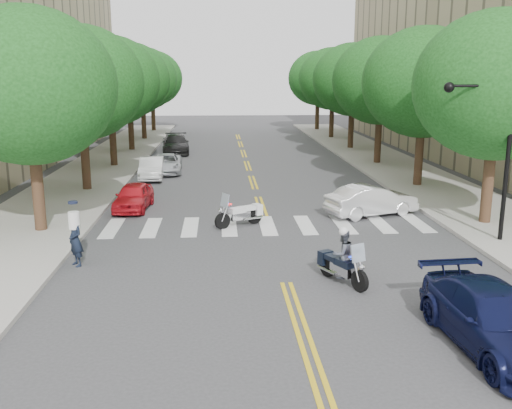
{
  "coord_description": "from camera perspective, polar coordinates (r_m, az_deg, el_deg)",
  "views": [
    {
      "loc": [
        -1.93,
        -15.7,
        5.99
      ],
      "look_at": [
        -0.58,
        4.71,
        1.3
      ],
      "focal_mm": 40.0,
      "sensor_mm": 36.0,
      "label": 1
    }
  ],
  "objects": [
    {
      "name": "tree_l_3",
      "position": [
        46.21,
        -12.62,
        12.07
      ],
      "size": [
        6.4,
        6.4,
        8.45
      ],
      "color": "#382316",
      "rests_on": "ground"
    },
    {
      "name": "tree_r_3",
      "position": [
        46.94,
        9.64,
        12.21
      ],
      "size": [
        6.4,
        6.4,
        8.45
      ],
      "color": "#382316",
      "rests_on": "ground"
    },
    {
      "name": "tree_r_4",
      "position": [
        54.76,
        7.69,
        12.35
      ],
      "size": [
        6.4,
        6.4,
        8.45
      ],
      "color": "#382316",
      "rests_on": "ground"
    },
    {
      "name": "tree_l_4",
      "position": [
        54.14,
        -11.34,
        12.21
      ],
      "size": [
        6.4,
        6.4,
        8.45
      ],
      "color": "#382316",
      "rests_on": "ground"
    },
    {
      "name": "parked_car_d",
      "position": [
        44.63,
        -8.01,
        5.99
      ],
      "size": [
        2.31,
        5.01,
        1.42
      ],
      "primitive_type": "imported",
      "rotation": [
        0.0,
        0.0,
        0.07
      ],
      "color": "black",
      "rests_on": "ground"
    },
    {
      "name": "traffic_signal_pole",
      "position": [
        21.6,
        22.89,
        5.88
      ],
      "size": [
        2.82,
        0.42,
        6.0
      ],
      "color": "black",
      "rests_on": "ground"
    },
    {
      "name": "tree_r_2",
      "position": [
        39.2,
        12.37,
        11.99
      ],
      "size": [
        6.4,
        6.4,
        8.45
      ],
      "color": "#382316",
      "rests_on": "ground"
    },
    {
      "name": "tree_r_0",
      "position": [
        24.21,
        22.95,
        10.89
      ],
      "size": [
        6.4,
        6.4,
        8.45
      ],
      "color": "#382316",
      "rests_on": "ground"
    },
    {
      "name": "tree_l_1",
      "position": [
        30.49,
        -17.17,
        11.54
      ],
      "size": [
        6.4,
        6.4,
        8.45
      ],
      "color": "#382316",
      "rests_on": "ground"
    },
    {
      "name": "tree_r_5",
      "position": [
        62.63,
        6.22,
        12.44
      ],
      "size": [
        6.4,
        6.4,
        8.45
      ],
      "color": "#382316",
      "rests_on": "ground"
    },
    {
      "name": "tree_l_5",
      "position": [
        62.08,
        -10.38,
        12.31
      ],
      "size": [
        6.4,
        6.4,
        8.45
      ],
      "color": "#382316",
      "rests_on": "ground"
    },
    {
      "name": "tree_l_2",
      "position": [
        38.32,
        -14.43,
        11.87
      ],
      "size": [
        6.4,
        6.4,
        8.45
      ],
      "color": "#382316",
      "rests_on": "ground"
    },
    {
      "name": "officer_standing",
      "position": [
        18.99,
        -17.6,
        -3.41
      ],
      "size": [
        0.7,
        0.74,
        1.7
      ],
      "primitive_type": "imported",
      "rotation": [
        0.0,
        0.0,
        -0.91
      ],
      "color": "black",
      "rests_on": "ground"
    },
    {
      "name": "motorcycle_police",
      "position": [
        16.86,
        8.56,
        -5.29
      ],
      "size": [
        1.16,
        1.97,
        1.71
      ],
      "rotation": [
        0.0,
        0.0,
        3.6
      ],
      "color": "black",
      "rests_on": "ground"
    },
    {
      "name": "parked_car_e",
      "position": [
        47.61,
        -8.27,
        6.38
      ],
      "size": [
        1.86,
        4.08,
        1.36
      ],
      "primitive_type": "imported",
      "rotation": [
        0.0,
        0.0,
        0.06
      ],
      "color": "#99989E",
      "rests_on": "ground"
    },
    {
      "name": "sidewalk_right",
      "position": [
        39.83,
        12.96,
        4.05
      ],
      "size": [
        5.0,
        60.0,
        0.15
      ],
      "primitive_type": "cube",
      "color": "#9E9991",
      "rests_on": "ground"
    },
    {
      "name": "parked_car_b",
      "position": [
        33.85,
        -10.38,
        3.58
      ],
      "size": [
        1.48,
        3.84,
        1.25
      ],
      "primitive_type": "imported",
      "rotation": [
        0.0,
        0.0,
        0.04
      ],
      "color": "silver",
      "rests_on": "ground"
    },
    {
      "name": "convertible",
      "position": [
        25.09,
        11.5,
        0.41
      ],
      "size": [
        4.3,
        2.73,
        1.34
      ],
      "primitive_type": "imported",
      "rotation": [
        0.0,
        0.0,
        1.92
      ],
      "color": "white",
      "rests_on": "ground"
    },
    {
      "name": "ground",
      "position": [
        16.91,
        3.04,
        -7.84
      ],
      "size": [
        140.0,
        140.0,
        0.0
      ],
      "primitive_type": "plane",
      "color": "#38383A",
      "rests_on": "ground"
    },
    {
      "name": "motorcycle_parked",
      "position": [
        22.98,
        -1.33,
        -0.92
      ],
      "size": [
        1.99,
        1.36,
        1.42
      ],
      "rotation": [
        0.0,
        0.0,
        2.12
      ],
      "color": "black",
      "rests_on": "ground"
    },
    {
      "name": "parked_car_a",
      "position": [
        26.29,
        -12.15,
        0.79
      ],
      "size": [
        1.67,
        3.61,
        1.2
      ],
      "primitive_type": "imported",
      "rotation": [
        0.0,
        0.0,
        -0.07
      ],
      "color": "red",
      "rests_on": "ground"
    },
    {
      "name": "tree_l_0",
      "position": [
        22.76,
        -21.77,
        10.92
      ],
      "size": [
        6.4,
        6.4,
        8.45
      ],
      "color": "#382316",
      "rests_on": "ground"
    },
    {
      "name": "tree_r_1",
      "position": [
        31.58,
        16.42,
        11.61
      ],
      "size": [
        6.4,
        6.4,
        8.45
      ],
      "color": "#382316",
      "rests_on": "ground"
    },
    {
      "name": "sedan_blue",
      "position": [
        13.92,
        22.73,
        -10.54
      ],
      "size": [
        2.26,
        4.86,
        1.37
      ],
      "primitive_type": "imported",
      "rotation": [
        0.0,
        0.0,
        0.07
      ],
      "color": "#0D1136",
      "rests_on": "ground"
    },
    {
      "name": "sidewalk_left",
      "position": [
        38.9,
        -15.0,
        3.73
      ],
      "size": [
        5.0,
        60.0,
        0.15
      ],
      "primitive_type": "cube",
      "color": "#9E9991",
      "rests_on": "ground"
    },
    {
      "name": "parked_car_c",
      "position": [
        35.76,
        -9.02,
        4.06
      ],
      "size": [
        2.13,
        4.28,
        1.17
      ],
      "primitive_type": "imported",
      "rotation": [
        0.0,
        0.0,
        0.05
      ],
      "color": "#AEB1B6",
      "rests_on": "ground"
    }
  ]
}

